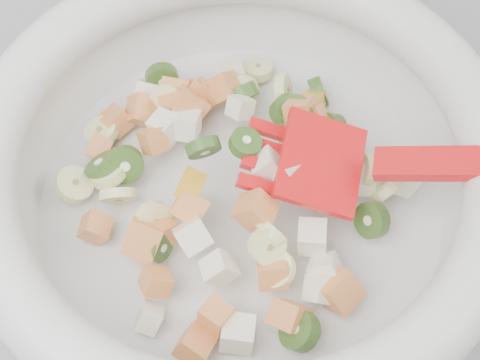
{
  "coord_description": "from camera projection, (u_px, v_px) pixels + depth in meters",
  "views": [
    {
      "loc": [
        -0.03,
        1.15,
        1.39
      ],
      "look_at": [
        -0.0,
        1.43,
        0.95
      ],
      "focal_mm": 55.0,
      "sensor_mm": 36.0,
      "label": 1
    }
  ],
  "objects": [
    {
      "name": "mixing_bowl",
      "position": [
        241.0,
        172.0,
        0.51
      ],
      "size": [
        0.5,
        0.38,
        0.14
      ],
      "color": "silver",
      "rests_on": "counter"
    }
  ]
}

